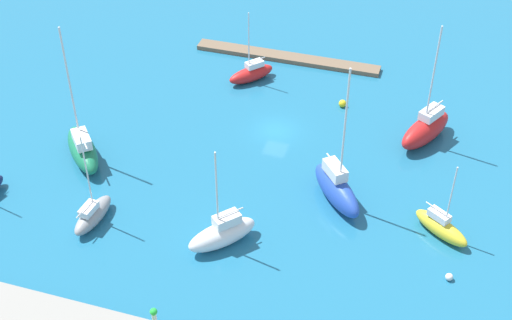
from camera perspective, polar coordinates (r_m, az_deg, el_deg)
water at (r=76.68m, az=1.61°, el=2.36°), size 160.00×160.00×0.00m
pier_dock at (r=89.15m, az=2.49°, el=8.18°), size 23.03×2.02×0.54m
sailboat_red_by_breakwater at (r=84.53m, az=-0.37°, el=6.95°), size 5.18×5.60×8.87m
sailboat_green_mid_basin at (r=73.86m, az=-13.68°, el=0.91°), size 7.09×7.59×14.80m
sailboat_gray_far_south at (r=66.69m, az=-12.91°, el=-4.25°), size 2.18×5.63×9.49m
sailboat_blue_far_north at (r=67.17m, az=6.45°, el=-2.24°), size 6.64×7.32×14.82m
sailboat_white_inner_mooring at (r=62.86m, az=-2.70°, el=-5.85°), size 5.96×6.31×10.38m
sailboat_yellow_west_end at (r=65.90m, az=14.55°, el=-5.17°), size 5.60×4.49×7.98m
sailboat_red_center_basin at (r=76.35m, az=13.41°, el=2.46°), size 5.70×7.95×13.58m
mooring_buoy_yellow at (r=80.74m, az=6.93°, el=4.50°), size 0.85×0.85×0.85m
mooring_buoy_white at (r=62.62m, az=15.17°, el=-9.00°), size 0.65×0.65×0.65m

